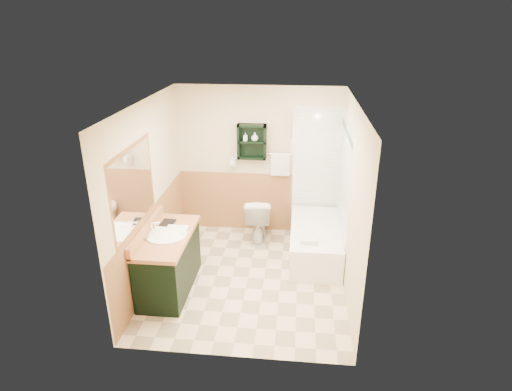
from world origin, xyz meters
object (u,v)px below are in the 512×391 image
object	(u,v)px
vanity	(169,262)
soap_bottle_b	(255,138)
soap_bottle_a	(246,139)
vanity_book	(160,215)
hair_dryer	(233,162)
wall_shelf	(252,142)
bathtub	(315,242)
toilet	(258,218)

from	to	relation	value
vanity	soap_bottle_b	world-z (taller)	soap_bottle_b
soap_bottle_a	soap_bottle_b	distance (m)	0.15
vanity_book	soap_bottle_a	world-z (taller)	soap_bottle_a
hair_dryer	soap_bottle_b	bearing A→B (deg)	-4.95
soap_bottle_a	wall_shelf	bearing A→B (deg)	2.93
soap_bottle_b	soap_bottle_a	bearing A→B (deg)	180.00
soap_bottle_b	hair_dryer	bearing A→B (deg)	175.05
wall_shelf	vanity	world-z (taller)	wall_shelf
wall_shelf	soap_bottle_b	world-z (taller)	wall_shelf
vanity_book	soap_bottle_a	distance (m)	1.85
bathtub	soap_bottle_b	world-z (taller)	soap_bottle_b
wall_shelf	hair_dryer	distance (m)	0.46
hair_dryer	soap_bottle_a	size ratio (longest dim) A/B	1.90
vanity	toilet	xyz separation A→B (m)	(1.02, 1.50, -0.04)
toilet	vanity_book	distance (m)	1.76
hair_dryer	toilet	world-z (taller)	hair_dryer
wall_shelf	soap_bottle_b	xyz separation A→B (m)	(0.05, -0.01, 0.07)
wall_shelf	vanity	bearing A→B (deg)	-117.11
toilet	hair_dryer	bearing A→B (deg)	-35.67
hair_dryer	toilet	bearing A→B (deg)	-32.98
soap_bottle_a	toilet	bearing A→B (deg)	-47.64
soap_bottle_a	soap_bottle_b	xyz separation A→B (m)	(0.14, 0.00, 0.02)
vanity	toilet	size ratio (longest dim) A/B	1.70
toilet	bathtub	bearing A→B (deg)	149.58
hair_dryer	wall_shelf	bearing A→B (deg)	-4.76
bathtub	toilet	distance (m)	1.02
soap_bottle_b	bathtub	bearing A→B (deg)	-36.31
wall_shelf	hair_dryer	world-z (taller)	wall_shelf
hair_dryer	soap_bottle_b	distance (m)	0.54
vanity	hair_dryer	bearing A→B (deg)	71.45
vanity_book	soap_bottle_a	bearing A→B (deg)	59.04
vanity	soap_bottle_a	xyz separation A→B (m)	(0.80, 1.74, 1.20)
vanity	soap_bottle_b	bearing A→B (deg)	61.64
hair_dryer	bathtub	world-z (taller)	hair_dryer
hair_dryer	soap_bottle_a	bearing A→B (deg)	-8.44
soap_bottle_a	hair_dryer	bearing A→B (deg)	171.56
wall_shelf	soap_bottle_a	world-z (taller)	wall_shelf
wall_shelf	bathtub	size ratio (longest dim) A/B	0.37
vanity	soap_bottle_a	distance (m)	2.26
wall_shelf	vanity_book	distance (m)	1.89
vanity_book	hair_dryer	bearing A→B (deg)	65.48
soap_bottle_b	wall_shelf	bearing A→B (deg)	173.81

